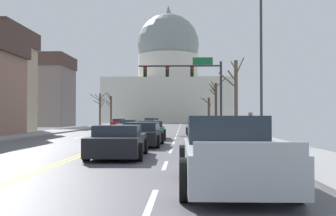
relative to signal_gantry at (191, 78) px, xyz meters
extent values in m
cube|color=#4F4F54|center=(-4.81, -16.11, -5.21)|extent=(14.00, 180.00, 0.06)
cube|color=yellow|center=(-4.93, -16.11, -5.18)|extent=(0.10, 176.40, 0.00)
cube|color=yellow|center=(-4.69, -16.11, -5.18)|extent=(0.10, 176.40, 0.00)
cube|color=silver|center=(-1.31, -29.81, -5.18)|extent=(0.12, 2.20, 0.00)
cube|color=silver|center=(-1.31, -24.61, -5.18)|extent=(0.12, 2.20, 0.00)
cube|color=silver|center=(-1.31, -19.41, -5.18)|extent=(0.12, 2.20, 0.00)
cube|color=silver|center=(-1.31, -14.21, -5.18)|extent=(0.12, 2.20, 0.00)
cube|color=silver|center=(-1.31, -9.01, -5.18)|extent=(0.12, 2.20, 0.00)
cube|color=silver|center=(-1.31, -3.81, -5.18)|extent=(0.12, 2.20, 0.00)
cube|color=silver|center=(-1.31, 1.39, -5.18)|extent=(0.12, 2.20, 0.00)
cube|color=silver|center=(-1.31, 6.59, -5.18)|extent=(0.12, 2.20, 0.00)
cube|color=silver|center=(-1.31, 11.79, -5.18)|extent=(0.12, 2.20, 0.00)
cube|color=silver|center=(-1.31, 16.99, -5.18)|extent=(0.12, 2.20, 0.00)
cube|color=silver|center=(-1.31, 22.19, -5.18)|extent=(0.12, 2.20, 0.00)
cube|color=silver|center=(-1.31, 27.39, -5.18)|extent=(0.12, 2.20, 0.00)
cube|color=silver|center=(-1.31, 32.59, -5.18)|extent=(0.12, 2.20, 0.00)
cube|color=silver|center=(-1.31, 37.79, -5.18)|extent=(0.12, 2.20, 0.00)
cube|color=silver|center=(-1.31, 42.99, -5.18)|extent=(0.12, 2.20, 0.00)
cube|color=silver|center=(-1.31, 48.19, -5.18)|extent=(0.12, 2.20, 0.00)
cube|color=silver|center=(-8.31, -19.41, -5.18)|extent=(0.12, 2.20, 0.00)
cube|color=silver|center=(-8.31, -14.21, -5.18)|extent=(0.12, 2.20, 0.00)
cube|color=silver|center=(-8.31, -9.01, -5.18)|extent=(0.12, 2.20, 0.00)
cube|color=silver|center=(-8.31, -3.81, -5.18)|extent=(0.12, 2.20, 0.00)
cube|color=silver|center=(-8.31, 1.39, -5.18)|extent=(0.12, 2.20, 0.00)
cube|color=silver|center=(-8.31, 6.59, -5.18)|extent=(0.12, 2.20, 0.00)
cube|color=silver|center=(-8.31, 11.79, -5.18)|extent=(0.12, 2.20, 0.00)
cube|color=silver|center=(-8.31, 16.99, -5.18)|extent=(0.12, 2.20, 0.00)
cube|color=silver|center=(-8.31, 22.19, -5.18)|extent=(0.12, 2.20, 0.00)
cube|color=silver|center=(-8.31, 27.39, -5.18)|extent=(0.12, 2.20, 0.00)
cube|color=silver|center=(-8.31, 32.59, -5.18)|extent=(0.12, 2.20, 0.00)
cube|color=silver|center=(-8.31, 37.79, -5.18)|extent=(0.12, 2.20, 0.00)
cube|color=silver|center=(-8.31, 42.99, -5.18)|extent=(0.12, 2.20, 0.00)
cube|color=silver|center=(-8.31, 48.19, -5.18)|extent=(0.12, 2.20, 0.00)
cube|color=gray|center=(3.69, -16.11, -5.11)|extent=(3.00, 180.00, 0.14)
cylinder|color=#28282D|center=(2.79, 0.01, -1.75)|extent=(0.22, 0.22, 6.58)
cylinder|color=#28282D|center=(-1.11, 0.01, 1.15)|extent=(7.80, 0.16, 0.16)
cube|color=black|center=(0.06, 0.01, 0.59)|extent=(0.32, 0.28, 0.92)
sphere|color=red|center=(0.06, -0.15, 0.87)|extent=(0.22, 0.22, 0.22)
sphere|color=#332B05|center=(0.06, -0.15, 0.59)|extent=(0.22, 0.22, 0.22)
sphere|color=black|center=(0.06, -0.15, 0.31)|extent=(0.22, 0.22, 0.22)
cube|color=black|center=(-2.28, 0.01, 0.59)|extent=(0.32, 0.28, 0.92)
sphere|color=red|center=(-2.28, -0.15, 0.87)|extent=(0.22, 0.22, 0.22)
sphere|color=#332B05|center=(-2.28, -0.15, 0.59)|extent=(0.22, 0.22, 0.22)
sphere|color=black|center=(-2.28, -0.15, 0.31)|extent=(0.22, 0.22, 0.22)
cube|color=black|center=(-4.38, 0.01, 0.59)|extent=(0.32, 0.28, 0.92)
sphere|color=red|center=(-4.38, -0.15, 0.87)|extent=(0.22, 0.22, 0.22)
sphere|color=#332B05|center=(-4.38, -0.15, 0.59)|extent=(0.22, 0.22, 0.22)
sphere|color=black|center=(-4.38, -0.15, 0.31)|extent=(0.22, 0.22, 0.22)
cube|color=#146033|center=(1.08, 0.03, 1.60)|extent=(1.90, 0.06, 0.70)
cylinder|color=#333338|center=(3.39, -16.08, -1.04)|extent=(0.14, 0.14, 8.00)
cube|color=beige|center=(-4.81, 65.86, 0.30)|extent=(31.51, 21.88, 10.96)
cylinder|color=beige|center=(-4.81, 65.86, 9.11)|extent=(15.77, 15.77, 6.66)
sphere|color=gray|center=(-4.81, 65.86, 15.27)|extent=(16.21, 16.21, 16.21)
cone|color=gray|center=(-4.81, 65.86, 24.58)|extent=(1.80, 1.80, 2.40)
cube|color=#6B6056|center=(0.53, -4.58, -4.72)|extent=(1.96, 4.35, 0.61)
cube|color=#232D38|center=(0.54, -4.80, -4.21)|extent=(1.68, 1.91, 0.40)
cylinder|color=black|center=(-0.43, -3.27, -4.86)|extent=(0.24, 0.65, 0.64)
cylinder|color=black|center=(1.43, -3.22, -4.86)|extent=(0.24, 0.65, 0.64)
cylinder|color=black|center=(-0.36, -5.93, -4.86)|extent=(0.24, 0.65, 0.64)
cylinder|color=black|center=(1.49, -5.89, -4.86)|extent=(0.24, 0.65, 0.64)
cube|color=#1E7247|center=(-2.96, -10.23, -4.68)|extent=(1.95, 4.60, 0.67)
cube|color=#232D38|center=(-2.95, -10.42, -4.15)|extent=(1.65, 2.30, 0.40)
cylinder|color=black|center=(-3.90, -8.85, -4.86)|extent=(0.24, 0.65, 0.64)
cylinder|color=black|center=(-2.12, -8.79, -4.86)|extent=(0.24, 0.65, 0.64)
cylinder|color=black|center=(-3.80, -11.66, -4.86)|extent=(0.24, 0.65, 0.64)
cylinder|color=black|center=(-2.01, -11.60, -4.86)|extent=(0.24, 0.65, 0.64)
cube|color=black|center=(-2.88, -16.51, -4.70)|extent=(1.92, 4.66, 0.64)
cube|color=#232D38|center=(-2.89, -16.62, -4.16)|extent=(1.66, 2.34, 0.44)
cylinder|color=black|center=(-3.78, -15.05, -4.86)|extent=(0.23, 0.64, 0.64)
cylinder|color=black|center=(-1.94, -15.09, -4.86)|extent=(0.23, 0.64, 0.64)
cylinder|color=black|center=(-3.83, -17.92, -4.86)|extent=(0.23, 0.64, 0.64)
cylinder|color=black|center=(-1.99, -17.96, -4.86)|extent=(0.23, 0.64, 0.64)
cube|color=black|center=(-3.20, -22.21, -4.69)|extent=(1.95, 4.39, 0.67)
cube|color=#232D38|center=(-3.19, -22.40, -4.16)|extent=(1.66, 1.89, 0.39)
cylinder|color=black|center=(-4.15, -20.89, -4.86)|extent=(0.24, 0.65, 0.64)
cylinder|color=black|center=(-2.32, -20.84, -4.86)|extent=(0.24, 0.65, 0.64)
cylinder|color=black|center=(-4.07, -23.58, -4.86)|extent=(0.24, 0.65, 0.64)
cylinder|color=black|center=(-2.24, -23.53, -4.86)|extent=(0.24, 0.65, 0.64)
cube|color=#ADB2B7|center=(0.29, -28.25, -4.60)|extent=(1.99, 5.22, 0.71)
cube|color=#1E2833|center=(0.28, -27.52, -3.93)|extent=(1.80, 1.79, 0.63)
cube|color=#ADB2B7|center=(0.32, -30.79, -4.14)|extent=(1.79, 0.12, 0.22)
cylinder|color=black|center=(-0.69, -26.70, -4.78)|extent=(0.29, 0.80, 0.80)
cylinder|color=black|center=(1.25, -26.68, -4.78)|extent=(0.29, 0.80, 0.80)
cylinder|color=black|center=(-0.66, -29.82, -4.78)|extent=(0.29, 0.80, 0.80)
cylinder|color=black|center=(1.28, -29.80, -4.78)|extent=(0.29, 0.80, 0.80)
cube|color=silver|center=(-6.85, 5.87, -4.72)|extent=(1.98, 4.25, 0.59)
cube|color=#232D38|center=(-6.85, 5.99, -4.23)|extent=(1.70, 1.90, 0.40)
cylinder|color=black|center=(-5.95, 4.54, -4.86)|extent=(0.24, 0.65, 0.64)
cylinder|color=black|center=(-7.82, 4.59, -4.86)|extent=(0.24, 0.65, 0.64)
cylinder|color=black|center=(-5.88, 7.15, -4.86)|extent=(0.24, 0.65, 0.64)
cylinder|color=black|center=(-7.76, 7.20, -4.86)|extent=(0.24, 0.65, 0.64)
cube|color=#B71414|center=(-10.22, 19.77, -4.72)|extent=(1.97, 4.43, 0.60)
cube|color=#232D38|center=(-10.22, 19.98, -4.20)|extent=(1.66, 1.91, 0.43)
cylinder|color=black|center=(-9.26, 18.45, -4.86)|extent=(0.24, 0.65, 0.64)
cylinder|color=black|center=(-11.08, 18.38, -4.86)|extent=(0.24, 0.65, 0.64)
cylinder|color=black|center=(-9.35, 21.15, -4.86)|extent=(0.24, 0.65, 0.64)
cylinder|color=black|center=(-11.17, 21.09, -4.86)|extent=(0.24, 0.65, 0.64)
cube|color=silver|center=(-6.56, 29.64, -4.69)|extent=(1.98, 4.75, 0.65)
cube|color=#232D38|center=(-6.57, 29.92, -4.14)|extent=(1.69, 2.37, 0.46)
cylinder|color=black|center=(-5.60, 28.21, -4.86)|extent=(0.24, 0.65, 0.64)
cylinder|color=black|center=(-7.44, 28.15, -4.86)|extent=(0.24, 0.65, 0.64)
cylinder|color=black|center=(-5.68, 31.12, -4.86)|extent=(0.24, 0.65, 0.64)
cylinder|color=black|center=(-7.53, 31.06, -4.86)|extent=(0.24, 0.65, 0.64)
cube|color=#9EA3A8|center=(-6.69, 42.50, -4.71)|extent=(1.83, 4.29, 0.61)
cube|color=#232D38|center=(-6.69, 42.92, -4.21)|extent=(1.57, 2.02, 0.40)
cylinder|color=black|center=(-5.79, 41.19, -4.86)|extent=(0.23, 0.64, 0.64)
cylinder|color=black|center=(-7.53, 41.16, -4.86)|extent=(0.23, 0.64, 0.64)
cylinder|color=black|center=(-5.84, 43.83, -4.86)|extent=(0.23, 0.64, 0.64)
cylinder|color=black|center=(-7.58, 43.80, -4.86)|extent=(0.23, 0.64, 0.64)
cube|color=slate|center=(-22.27, 20.89, -0.79)|extent=(8.64, 7.88, 8.78)
cube|color=#47332D|center=(-22.27, 20.89, 4.54)|extent=(8.98, 8.19, 1.86)
cylinder|color=#423328|center=(3.26, 11.56, -2.28)|extent=(0.33, 0.33, 5.52)
cylinder|color=#423328|center=(2.97, 11.47, 0.19)|extent=(0.69, 0.29, 1.05)
cylinder|color=#423328|center=(2.92, 11.42, -0.19)|extent=(0.79, 0.41, 0.77)
cylinder|color=#423328|center=(2.86, 11.63, -0.21)|extent=(0.91, 0.28, 1.29)
cylinder|color=#423328|center=(3.83, 11.74, 0.50)|extent=(1.24, 0.48, 1.17)
cylinder|color=#423328|center=(2.85, 11.28, -0.71)|extent=(0.94, 0.68, 0.87)
cylinder|color=#4C3D2D|center=(-12.78, 18.90, -2.69)|extent=(0.26, 0.26, 4.70)
cylinder|color=#4C3D2D|center=(-13.13, 18.82, -0.90)|extent=(0.77, 0.25, 0.98)
cylinder|color=#4C3D2D|center=(-12.64, 19.26, -1.05)|extent=(0.39, 0.80, 1.11)
cylinder|color=#4C3D2D|center=(-12.47, 18.95, -1.43)|extent=(0.72, 0.19, 0.89)
cylinder|color=#4C3D2D|center=(-13.21, 18.72, -1.63)|extent=(0.93, 0.46, 0.61)
cylinder|color=#4C3D2D|center=(-13.45, 18.61, -0.96)|extent=(1.42, 0.67, 1.13)
cylinder|color=#4C3D2D|center=(-12.42, 18.87, -1.92)|extent=(0.80, 0.15, 1.08)
cylinder|color=#4C3D2D|center=(-12.24, 18.71, -0.62)|extent=(1.15, 0.45, 0.86)
cylinder|color=brown|center=(3.57, -4.68, -2.03)|extent=(0.30, 0.30, 6.01)
cylinder|color=brown|center=(3.66, -5.16, -0.01)|extent=(0.24, 1.00, 0.67)
cylinder|color=brown|center=(2.86, -4.80, -0.67)|extent=(1.52, 0.37, 1.29)
cylinder|color=brown|center=(3.44, -4.18, 0.58)|extent=(0.40, 1.10, 0.90)
cylinder|color=brown|center=(3.96, -4.24, 0.56)|extent=(0.90, 0.99, 1.56)
cylinder|color=brown|center=(3.18, -5.30, -0.39)|extent=(0.90, 1.35, 0.82)
cylinder|color=#423328|center=(-12.74, 27.25, -2.66)|extent=(0.29, 0.29, 4.76)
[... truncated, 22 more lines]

